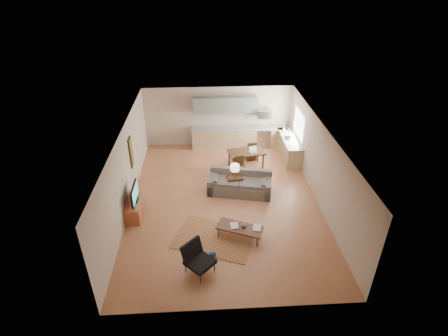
{
  "coord_description": "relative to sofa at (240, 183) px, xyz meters",
  "views": [
    {
      "loc": [
        -0.61,
        -10.05,
        7.25
      ],
      "look_at": [
        0.0,
        0.3,
        1.15
      ],
      "focal_mm": 28.0,
      "sensor_mm": 36.0,
      "label": 1
    }
  ],
  "objects": [
    {
      "name": "tv",
      "position": [
        -3.53,
        -1.1,
        0.45
      ],
      "size": [
        0.09,
        0.95,
        0.57
      ],
      "primitive_type": null,
      "color": "black",
      "rests_on": "tv_credenza"
    },
    {
      "name": "soap_bottle",
      "position": [
        2.24,
        3.31,
        0.61
      ],
      "size": [
        0.12,
        0.12,
        0.19
      ],
      "primitive_type": "imported",
      "rotation": [
        0.0,
        0.0,
        0.17
      ],
      "color": "beige",
      "rests_on": "kitchen_counter_right"
    },
    {
      "name": "upper_cabinets",
      "position": [
        -0.29,
        3.87,
        1.54
      ],
      "size": [
        2.8,
        0.34,
        0.7
      ],
      "primitive_type": "cube",
      "color": "slate",
      "rests_on": "room"
    },
    {
      "name": "kitchen_microwave",
      "position": [
        1.41,
        3.74,
        1.14
      ],
      "size": [
        0.62,
        0.4,
        0.35
      ],
      "primitive_type": "cube",
      "color": "#A5A8AD",
      "rests_on": "room"
    },
    {
      "name": "book_a",
      "position": [
        -0.52,
        -2.37,
        0.02
      ],
      "size": [
        0.24,
        0.32,
        0.03
      ],
      "primitive_type": "imported",
      "rotation": [
        0.0,
        0.0,
        0.02
      ],
      "color": "maroon",
      "rests_on": "coffee_table"
    },
    {
      "name": "triptych",
      "position": [
        -0.69,
        4.01,
        1.34
      ],
      "size": [
        1.7,
        0.04,
        0.5
      ],
      "primitive_type": null,
      "color": "beige",
      "rests_on": "room"
    },
    {
      "name": "console_table",
      "position": [
        -0.19,
        0.07,
        -0.09
      ],
      "size": [
        0.6,
        0.45,
        0.64
      ],
      "primitive_type": null,
      "rotation": [
        0.0,
        0.0,
        0.17
      ],
      "color": "#331E10",
      "rests_on": "floor"
    },
    {
      "name": "rug",
      "position": [
        -1.01,
        -2.41,
        -0.4
      ],
      "size": [
        2.74,
        2.32,
        0.02
      ],
      "primitive_type": "cube",
      "rotation": [
        0.0,
        0.0,
        -0.36
      ],
      "color": "maroon",
      "rests_on": "floor"
    },
    {
      "name": "window_right",
      "position": [
        2.64,
        2.54,
        1.14
      ],
      "size": [
        0.02,
        1.4,
        1.05
      ],
      "primitive_type": "cube",
      "color": "white",
      "rests_on": "room"
    },
    {
      "name": "tv_credenza",
      "position": [
        -3.58,
        -1.1,
        -0.12
      ],
      "size": [
        0.47,
        1.23,
        0.57
      ],
      "primitive_type": null,
      "color": "#9C482C",
      "rests_on": "floor"
    },
    {
      "name": "wall_art_left",
      "position": [
        -3.8,
        0.44,
        1.14
      ],
      "size": [
        0.06,
        0.42,
        1.1
      ],
      "primitive_type": null,
      "color": "olive",
      "rests_on": "room"
    },
    {
      "name": "dining_chair_near",
      "position": [
        0.13,
        1.11,
        0.01
      ],
      "size": [
        0.5,
        0.51,
        0.83
      ],
      "primitive_type": null,
      "rotation": [
        0.0,
        0.0,
        0.3
      ],
      "color": "#331E10",
      "rests_on": "floor"
    },
    {
      "name": "kitchen_counter_right",
      "position": [
        2.34,
        2.54,
        0.05
      ],
      "size": [
        0.64,
        2.26,
        0.92
      ],
      "primitive_type": null,
      "color": "tan",
      "rests_on": "ground"
    },
    {
      "name": "armchair",
      "position": [
        -1.44,
        -3.72,
        0.03
      ],
      "size": [
        1.08,
        1.08,
        0.88
      ],
      "primitive_type": null,
      "rotation": [
        0.0,
        0.0,
        0.79
      ],
      "color": "black",
      "rests_on": "floor"
    },
    {
      "name": "laptop",
      "position": [
        0.71,
        1.71,
        0.43
      ],
      "size": [
        0.35,
        0.3,
        0.23
      ],
      "primitive_type": null,
      "rotation": [
        0.0,
        0.0,
        0.24
      ],
      "color": "#A5A8AD",
      "rests_on": "dining_table"
    },
    {
      "name": "kitchen_range",
      "position": [
        1.41,
        3.72,
        0.04
      ],
      "size": [
        0.62,
        0.62,
        0.9
      ],
      "primitive_type": "cube",
      "color": "#A5A8AD",
      "rests_on": "ground"
    },
    {
      "name": "kitchen_counter_back",
      "position": [
        0.31,
        3.72,
        0.05
      ],
      "size": [
        4.26,
        0.64,
        0.92
      ],
      "primitive_type": null,
      "color": "tan",
      "rests_on": "ground"
    },
    {
      "name": "table_lamp",
      "position": [
        -0.19,
        0.07,
        0.48
      ],
      "size": [
        0.35,
        0.35,
        0.51
      ],
      "primitive_type": null,
      "rotation": [
        0.0,
        0.0,
        0.14
      ],
      "color": "beige",
      "rests_on": "console_table"
    },
    {
      "name": "sofa",
      "position": [
        0.0,
        0.0,
        0.0
      ],
      "size": [
        2.51,
        1.48,
        0.82
      ],
      "primitive_type": null,
      "rotation": [
        0.0,
        0.0,
        -0.21
      ],
      "color": "#564E46",
      "rests_on": "floor"
    },
    {
      "name": "room",
      "position": [
        -0.59,
        -0.46,
        0.94
      ],
      "size": [
        9.0,
        9.0,
        9.0
      ],
      "color": "#9F603D",
      "rests_on": "ground"
    },
    {
      "name": "vase",
      "position": [
        -0.13,
        -2.42,
        0.08
      ],
      "size": [
        0.2,
        0.2,
        0.16
      ],
      "primitive_type": "imported",
      "rotation": [
        0.0,
        0.0,
        -0.15
      ],
      "color": "black",
      "rests_on": "coffee_table"
    },
    {
      "name": "book_b",
      "position": [
        0.15,
        -2.47,
        0.01
      ],
      "size": [
        0.37,
        0.43,
        0.02
      ],
      "primitive_type": "imported",
      "rotation": [
        0.0,
        0.0,
        -0.21
      ],
      "color": "navy",
      "rests_on": "coffee_table"
    },
    {
      "name": "dining_table",
      "position": [
        0.42,
        1.81,
        -0.04
      ],
      "size": [
        1.58,
        1.11,
        0.73
      ],
      "primitive_type": null,
      "rotation": [
        0.0,
        0.0,
        0.21
      ],
      "color": "#331E10",
      "rests_on": "floor"
    },
    {
      "name": "dining_chair_far",
      "position": [
        0.72,
        2.51,
        0.02
      ],
      "size": [
        0.45,
        0.46,
        0.85
      ],
      "primitive_type": null,
      "rotation": [
        0.0,
        0.0,
        3.24
      ],
      "color": "#331E10",
      "rests_on": "floor"
    },
    {
      "name": "coffee_table",
      "position": [
        -0.25,
        -2.42,
        -0.2
      ],
      "size": [
        1.48,
        1.04,
        0.42
      ],
      "primitive_type": null,
      "rotation": [
        0.0,
        0.0,
        -0.4
      ],
      "color": "#45281B",
      "rests_on": "floor"
    }
  ]
}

